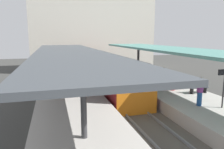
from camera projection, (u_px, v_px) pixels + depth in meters
ground_plane at (130, 111)px, 14.27m from camera, size 80.00×80.00×0.00m
platform_left at (73, 109)px, 13.15m from camera, size 4.40×28.00×1.00m
platform_right at (179, 100)px, 15.20m from camera, size 4.40×28.00×1.00m
track_ballast at (130, 110)px, 14.25m from camera, size 3.20×28.00×0.20m
rail_near_side at (120, 108)px, 14.02m from camera, size 0.08×28.00×0.14m
rail_far_side at (140, 107)px, 14.41m from camera, size 0.08×28.00×0.14m
commuter_train at (106, 71)px, 20.09m from camera, size 2.78×15.49×3.10m
canopy_left at (69, 53)px, 13.87m from camera, size 4.18×21.00×3.06m
canopy_right at (171, 50)px, 15.91m from camera, size 4.18×21.00×3.12m
platform_bench at (198, 87)px, 15.06m from camera, size 1.40×0.41×0.86m
platform_sign at (224, 80)px, 11.69m from camera, size 0.90×0.08×2.21m
litter_bin at (172, 85)px, 15.94m from camera, size 0.44×0.44×0.80m
passenger_near_bench at (200, 91)px, 12.21m from camera, size 0.36×0.36×1.69m
passenger_mid_platform at (163, 77)px, 16.45m from camera, size 0.36×0.36×1.66m
station_building_backdrop at (92, 33)px, 32.58m from camera, size 18.00×6.00×11.00m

